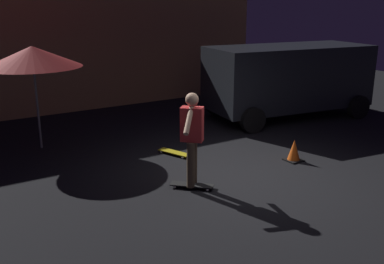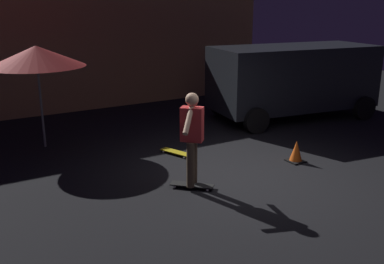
{
  "view_description": "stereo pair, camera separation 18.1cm",
  "coord_description": "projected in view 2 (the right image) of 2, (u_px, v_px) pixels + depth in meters",
  "views": [
    {
      "loc": [
        -4.97,
        -6.06,
        3.23
      ],
      "look_at": [
        -1.06,
        0.15,
        1.05
      ],
      "focal_mm": 41.46,
      "sensor_mm": 36.0,
      "label": 1
    },
    {
      "loc": [
        -4.82,
        -6.15,
        3.23
      ],
      "look_at": [
        -1.06,
        0.15,
        1.05
      ],
      "focal_mm": 41.46,
      "sensor_mm": 36.0,
      "label": 2
    }
  ],
  "objects": [
    {
      "name": "low_building",
      "position": [
        81.0,
        45.0,
        15.02
      ],
      "size": [
        11.56,
        3.98,
        3.57
      ],
      "color": "tan",
      "rests_on": "ground_plane"
    },
    {
      "name": "skateboard_spare",
      "position": [
        176.0,
        152.0,
        9.66
      ],
      "size": [
        0.47,
        0.8,
        0.07
      ],
      "color": "gold",
      "rests_on": "ground_plane"
    },
    {
      "name": "skateboard_ridden",
      "position": [
        192.0,
        185.0,
        7.94
      ],
      "size": [
        0.7,
        0.69,
        0.07
      ],
      "color": "black",
      "rests_on": "ground_plane"
    },
    {
      "name": "skater",
      "position": [
        192.0,
        133.0,
        7.66
      ],
      "size": [
        0.75,
        0.76,
        1.67
      ],
      "color": "brown",
      "rests_on": "skateboard_ridden"
    },
    {
      "name": "patio_umbrella",
      "position": [
        36.0,
        56.0,
        9.63
      ],
      "size": [
        2.1,
        2.1,
        2.3
      ],
      "color": "slate",
      "rests_on": "ground_plane"
    },
    {
      "name": "traffic_cone",
      "position": [
        296.0,
        152.0,
        9.21
      ],
      "size": [
        0.34,
        0.34,
        0.46
      ],
      "color": "black",
      "rests_on": "ground_plane"
    },
    {
      "name": "parked_van",
      "position": [
        294.0,
        77.0,
        12.47
      ],
      "size": [
        4.82,
        2.75,
        2.03
      ],
      "color": "black",
      "rests_on": "ground_plane"
    },
    {
      "name": "ground_plane",
      "position": [
        245.0,
        179.0,
        8.35
      ],
      "size": [
        28.0,
        28.0,
        0.0
      ],
      "primitive_type": "plane",
      "color": "black"
    }
  ]
}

